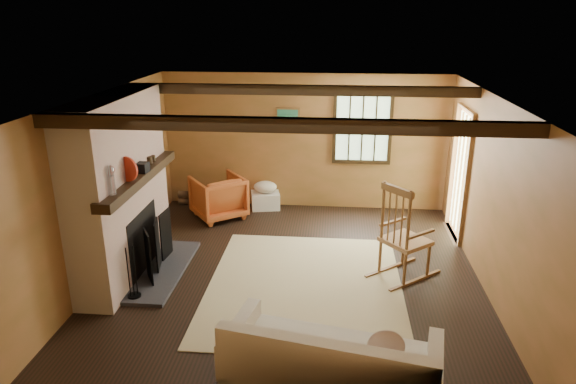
# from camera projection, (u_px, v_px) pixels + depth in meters

# --- Properties ---
(ground) EXTENTS (5.50, 5.50, 0.00)m
(ground) POSITION_uv_depth(u_px,v_px,m) (291.00, 278.00, 6.89)
(ground) COLOR black
(ground) RESTS_ON ground
(room_envelope) EXTENTS (5.02, 5.52, 2.44)m
(room_envelope) POSITION_uv_depth(u_px,v_px,m) (310.00, 155.00, 6.57)
(room_envelope) COLOR #A7663B
(room_envelope) RESTS_ON ground
(fireplace) EXTENTS (1.02, 2.30, 2.40)m
(fireplace) POSITION_uv_depth(u_px,v_px,m) (122.00, 195.00, 6.72)
(fireplace) COLOR brown
(fireplace) RESTS_ON ground
(rug) EXTENTS (2.50, 3.00, 0.01)m
(rug) POSITION_uv_depth(u_px,v_px,m) (305.00, 285.00, 6.68)
(rug) COLOR beige
(rug) RESTS_ON ground
(rocking_chair) EXTENTS (1.05, 0.99, 1.32)m
(rocking_chair) POSITION_uv_depth(u_px,v_px,m) (403.00, 238.00, 6.75)
(rocking_chair) COLOR tan
(rocking_chair) RESTS_ON ground
(sofa) EXTENTS (2.07, 1.22, 0.78)m
(sofa) POSITION_uv_depth(u_px,v_px,m) (331.00, 370.00, 4.68)
(sofa) COLOR beige
(sofa) RESTS_ON ground
(firewood_pile) EXTENTS (0.71, 0.13, 0.26)m
(firewood_pile) POSITION_uv_depth(u_px,v_px,m) (198.00, 198.00, 9.46)
(firewood_pile) COLOR brown
(firewood_pile) RESTS_ON ground
(laundry_basket) EXTENTS (0.57, 0.48, 0.30)m
(laundry_basket) POSITION_uv_depth(u_px,v_px,m) (265.00, 200.00, 9.30)
(laundry_basket) COLOR white
(laundry_basket) RESTS_ON ground
(basket_pillow) EXTENTS (0.48, 0.41, 0.21)m
(basket_pillow) POSITION_uv_depth(u_px,v_px,m) (265.00, 187.00, 9.21)
(basket_pillow) COLOR beige
(basket_pillow) RESTS_ON laundry_basket
(armchair) EXTENTS (1.12, 1.13, 0.74)m
(armchair) POSITION_uv_depth(u_px,v_px,m) (218.00, 197.00, 8.82)
(armchair) COLOR #BF6026
(armchair) RESTS_ON ground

